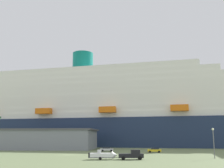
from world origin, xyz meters
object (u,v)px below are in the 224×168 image
at_px(cruise_ship, 146,115).
at_px(parked_car_yellow_taxi, 155,150).
at_px(pickup_truck, 132,155).
at_px(parked_car_red_hatchback, 40,148).
at_px(small_boat_on_trailer, 104,155).
at_px(street_lamp, 213,138).
at_px(parked_car_silver_sedan, 107,149).

height_order(cruise_ship, parked_car_yellow_taxi, cruise_ship).
bearing_deg(cruise_ship, pickup_truck, -89.12).
height_order(parked_car_yellow_taxi, parked_car_red_hatchback, same).
xyz_separation_m(small_boat_on_trailer, street_lamp, (25.07, 7.70, 3.77)).
relative_size(street_lamp, parked_car_yellow_taxi, 1.59).
height_order(pickup_truck, small_boat_on_trailer, pickup_truck).
relative_size(cruise_ship, pickup_truck, 48.31).
bearing_deg(small_boat_on_trailer, cruise_ship, 86.60).
bearing_deg(parked_car_yellow_taxi, parked_car_red_hatchback, 171.38).
distance_m(pickup_truck, parked_car_silver_sedan, 34.39).
relative_size(street_lamp, parked_car_red_hatchback, 1.65).
distance_m(cruise_ship, small_boat_on_trailer, 83.74).
bearing_deg(parked_car_red_hatchback, street_lamp, -26.29).
xyz_separation_m(cruise_ship, street_lamp, (20.18, -74.47, -11.62)).
xyz_separation_m(cruise_ship, small_boat_on_trailer, (-4.89, -82.17, -15.39)).
bearing_deg(small_boat_on_trailer, parked_car_red_hatchback, 132.02).
distance_m(street_lamp, parked_car_red_hatchback, 64.44).
bearing_deg(parked_car_red_hatchback, parked_car_yellow_taxi, -8.62).
bearing_deg(street_lamp, parked_car_red_hatchback, 153.71).
xyz_separation_m(pickup_truck, parked_car_red_hatchback, (-38.73, 34.92, -0.21)).
height_order(pickup_truck, street_lamp, street_lamp).
height_order(cruise_ship, pickup_truck, cruise_ship).
xyz_separation_m(street_lamp, parked_car_yellow_taxi, (-14.79, 21.98, -3.90)).
bearing_deg(pickup_truck, parked_car_red_hatchback, 137.96).
xyz_separation_m(small_boat_on_trailer, parked_car_yellow_taxi, (10.28, 29.68, -0.13)).
height_order(pickup_truck, parked_car_yellow_taxi, pickup_truck).
xyz_separation_m(parked_car_silver_sedan, parked_car_red_hatchback, (-26.29, 2.87, -0.00)).
bearing_deg(small_boat_on_trailer, parked_car_yellow_taxi, 70.90).
distance_m(cruise_ship, pickup_truck, 82.35).
height_order(cruise_ship, parked_car_red_hatchback, cruise_ship).
height_order(pickup_truck, parked_car_silver_sedan, pickup_truck).
xyz_separation_m(parked_car_yellow_taxi, parked_car_red_hatchback, (-42.88, 6.50, -0.00)).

